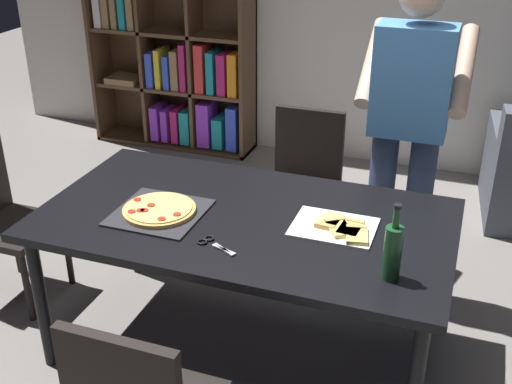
{
  "coord_description": "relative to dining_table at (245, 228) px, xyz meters",
  "views": [
    {
      "loc": [
        0.9,
        -2.36,
        2.12
      ],
      "look_at": [
        0.0,
        0.15,
        0.8
      ],
      "focal_mm": 44.58,
      "sensor_mm": 36.0,
      "label": 1
    }
  ],
  "objects": [
    {
      "name": "ground_plane",
      "position": [
        0.0,
        0.0,
        -0.69
      ],
      "size": [
        12.0,
        12.0,
        0.0
      ],
      "primitive_type": "plane",
      "color": "gray"
    },
    {
      "name": "wine_bottle",
      "position": [
        0.7,
        -0.28,
        0.18
      ],
      "size": [
        0.07,
        0.07,
        0.32
      ],
      "color": "#194723",
      "rests_on": "dining_table"
    },
    {
      "name": "bookshelf",
      "position": [
        -1.53,
        2.38,
        0.22
      ],
      "size": [
        1.4,
        0.35,
        1.95
      ],
      "color": "#513823",
      "rests_on": "ground_plane"
    },
    {
      "name": "pepperoni_pizza_on_tray",
      "position": [
        -0.37,
        -0.11,
        0.08
      ],
      "size": [
        0.39,
        0.39,
        0.04
      ],
      "color": "#2D2D33",
      "rests_on": "dining_table"
    },
    {
      "name": "chair_far_side",
      "position": [
        0.0,
        0.99,
        -0.17
      ],
      "size": [
        0.42,
        0.42,
        0.9
      ],
      "color": "black",
      "rests_on": "ground_plane"
    },
    {
      "name": "person_serving_pizza",
      "position": [
        0.6,
        0.77,
        0.31
      ],
      "size": [
        0.55,
        0.54,
        1.75
      ],
      "color": "#38476B",
      "rests_on": "ground_plane"
    },
    {
      "name": "kitchen_scissors",
      "position": [
        -0.04,
        -0.28,
        0.07
      ],
      "size": [
        0.2,
        0.13,
        0.01
      ],
      "color": "silver",
      "rests_on": "dining_table"
    },
    {
      "name": "pizza_slices_on_towel",
      "position": [
        0.43,
        0.02,
        0.08
      ],
      "size": [
        0.36,
        0.28,
        0.03
      ],
      "color": "white",
      "rests_on": "dining_table"
    },
    {
      "name": "dining_table",
      "position": [
        0.0,
        0.0,
        0.0
      ],
      "size": [
        1.86,
        1.02,
        0.75
      ],
      "color": "black",
      "rests_on": "ground_plane"
    }
  ]
}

